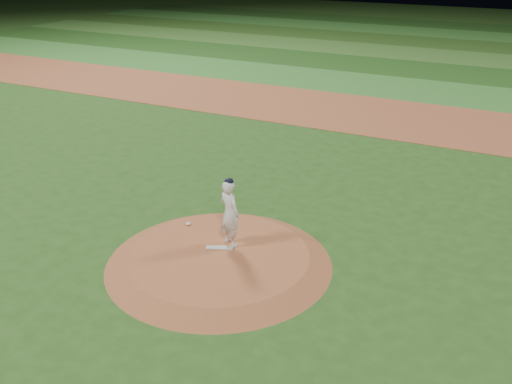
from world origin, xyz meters
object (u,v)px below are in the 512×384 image
pitcher_on_mound (230,213)px  rosin_bag (188,224)px  pitching_rubber (219,248)px  pitchers_mound (219,259)px

pitcher_on_mound → rosin_bag: bearing=165.0°
pitching_rubber → pitchers_mound: bearing=-84.8°
pitchers_mound → rosin_bag: rosin_bag is taller
pitchers_mound → rosin_bag: bearing=147.5°
pitchers_mound → rosin_bag: (-1.51, 0.96, 0.16)m
pitching_rubber → rosin_bag: bearing=129.9°
pitching_rubber → pitcher_on_mound: pitcher_on_mound is taller
rosin_bag → pitcher_on_mound: 1.78m
rosin_bag → pitcher_on_mound: bearing=-15.0°
pitchers_mound → pitching_rubber: (-0.13, 0.25, 0.14)m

